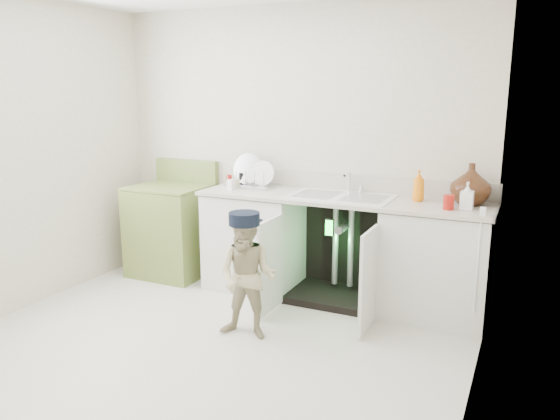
% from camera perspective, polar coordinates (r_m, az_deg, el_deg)
% --- Properties ---
extents(ground, '(3.50, 3.50, 0.00)m').
position_cam_1_polar(ground, '(4.02, -7.46, -13.75)').
color(ground, beige).
rests_on(ground, ground).
extents(room_shell, '(6.00, 5.50, 1.26)m').
position_cam_1_polar(room_shell, '(3.64, -8.01, 4.17)').
color(room_shell, beige).
rests_on(room_shell, ground).
extents(counter_run, '(2.44, 1.02, 1.22)m').
position_cam_1_polar(counter_run, '(4.64, 6.58, -3.82)').
color(counter_run, silver).
rests_on(counter_run, ground).
extents(avocado_stove, '(0.70, 0.65, 1.09)m').
position_cam_1_polar(avocado_stove, '(5.40, -11.21, -1.90)').
color(avocado_stove, olive).
rests_on(avocado_stove, ground).
extents(repair_worker, '(0.67, 0.82, 0.93)m').
position_cam_1_polar(repair_worker, '(3.94, -3.43, -6.83)').
color(repair_worker, '#C0B28A').
rests_on(repair_worker, ground).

